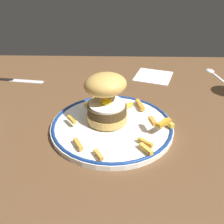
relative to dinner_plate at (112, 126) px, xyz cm
name	(u,v)px	position (x,y,z in cm)	size (l,w,h in cm)	color
ground_plane	(131,142)	(4.31, -2.42, -2.84)	(116.74, 102.63, 4.00)	brown
dinner_plate	(112,126)	(0.00, 0.00, 0.00)	(28.21, 28.21, 1.60)	white
burger	(106,97)	(-1.39, 2.04, 6.48)	(13.64, 13.76, 11.61)	tan
fries_pile	(125,118)	(3.06, 1.22, 1.52)	(24.45, 28.04, 2.76)	#C98A2C
knife	(11,80)	(-32.52, 26.07, -0.58)	(18.04, 3.78, 0.70)	black
spoon	(212,72)	(32.86, 33.94, -0.48)	(4.33, 13.37, 0.90)	silver
napkin	(153,76)	(12.70, 30.15, -0.64)	(11.19, 10.91, 0.40)	white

